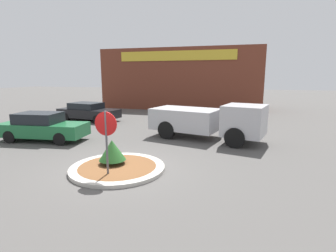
{
  "coord_description": "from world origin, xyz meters",
  "views": [
    {
      "loc": [
        4.33,
        -8.16,
        3.37
      ],
      "look_at": [
        1.19,
        2.42,
        1.24
      ],
      "focal_mm": 28.0,
      "sensor_mm": 36.0,
      "label": 1
    }
  ],
  "objects_px": {
    "stop_sign": "(106,132)",
    "utility_truck": "(208,120)",
    "parked_sedan_green": "(42,127)",
    "parked_sedan_black": "(88,112)"
  },
  "relations": [
    {
      "from": "stop_sign",
      "to": "parked_sedan_green",
      "type": "height_order",
      "value": "stop_sign"
    },
    {
      "from": "stop_sign",
      "to": "utility_truck",
      "type": "distance_m",
      "value": 6.8
    },
    {
      "from": "stop_sign",
      "to": "parked_sedan_black",
      "type": "distance_m",
      "value": 12.08
    },
    {
      "from": "stop_sign",
      "to": "parked_sedan_green",
      "type": "relative_size",
      "value": 0.49
    },
    {
      "from": "stop_sign",
      "to": "parked_sedan_green",
      "type": "xyz_separation_m",
      "value": [
        -5.82,
        3.6,
        -0.83
      ]
    },
    {
      "from": "stop_sign",
      "to": "parked_sedan_black",
      "type": "bearing_deg",
      "value": 126.02
    },
    {
      "from": "stop_sign",
      "to": "utility_truck",
      "type": "xyz_separation_m",
      "value": [
        2.43,
        6.33,
        -0.52
      ]
    },
    {
      "from": "stop_sign",
      "to": "utility_truck",
      "type": "relative_size",
      "value": 0.36
    },
    {
      "from": "stop_sign",
      "to": "parked_sedan_black",
      "type": "xyz_separation_m",
      "value": [
        -7.08,
        9.74,
        -0.88
      ]
    },
    {
      "from": "stop_sign",
      "to": "parked_sedan_black",
      "type": "relative_size",
      "value": 0.46
    }
  ]
}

